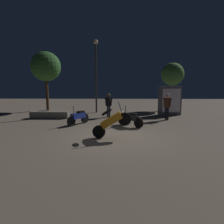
{
  "coord_description": "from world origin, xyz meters",
  "views": [
    {
      "loc": [
        -0.03,
        -8.49,
        2.4
      ],
      "look_at": [
        -0.2,
        0.75,
        1.0
      ],
      "focal_mm": 31.78,
      "sensor_mm": 36.0,
      "label": 1
    }
  ],
  "objects_px": {
    "motorcycle_blue_parked_left": "(78,117)",
    "person_bystander_far": "(109,103)",
    "motorcycle_black_parked_right": "(130,118)",
    "person_rider_beside": "(167,104)",
    "kiosk_billboard": "(170,101)",
    "motorcycle_orange_foreground": "(111,121)",
    "streetlamp_near": "(96,68)"
  },
  "relations": [
    {
      "from": "motorcycle_black_parked_right",
      "to": "person_bystander_far",
      "type": "height_order",
      "value": "person_bystander_far"
    },
    {
      "from": "streetlamp_near",
      "to": "motorcycle_orange_foreground",
      "type": "bearing_deg",
      "value": -79.65
    },
    {
      "from": "motorcycle_blue_parked_left",
      "to": "motorcycle_black_parked_right",
      "type": "xyz_separation_m",
      "value": [
        2.92,
        -0.43,
        0.0
      ]
    },
    {
      "from": "motorcycle_blue_parked_left",
      "to": "person_bystander_far",
      "type": "bearing_deg",
      "value": 179.5
    },
    {
      "from": "kiosk_billboard",
      "to": "person_bystander_far",
      "type": "bearing_deg",
      "value": 4.36
    },
    {
      "from": "person_rider_beside",
      "to": "streetlamp_near",
      "type": "relative_size",
      "value": 0.3
    },
    {
      "from": "kiosk_billboard",
      "to": "motorcycle_blue_parked_left",
      "type": "bearing_deg",
      "value": 21.32
    },
    {
      "from": "motorcycle_blue_parked_left",
      "to": "person_rider_beside",
      "type": "height_order",
      "value": "person_rider_beside"
    },
    {
      "from": "person_bystander_far",
      "to": "person_rider_beside",
      "type": "bearing_deg",
      "value": 109.84
    },
    {
      "from": "motorcycle_black_parked_right",
      "to": "person_rider_beside",
      "type": "height_order",
      "value": "person_rider_beside"
    },
    {
      "from": "streetlamp_near",
      "to": "kiosk_billboard",
      "type": "distance_m",
      "value": 6.12
    },
    {
      "from": "motorcycle_black_parked_right",
      "to": "motorcycle_blue_parked_left",
      "type": "bearing_deg",
      "value": 33.88
    },
    {
      "from": "motorcycle_orange_foreground",
      "to": "person_rider_beside",
      "type": "bearing_deg",
      "value": 57.55
    },
    {
      "from": "kiosk_billboard",
      "to": "motorcycle_black_parked_right",
      "type": "bearing_deg",
      "value": 42.59
    },
    {
      "from": "kiosk_billboard",
      "to": "person_rider_beside",
      "type": "bearing_deg",
      "value": 62.2
    },
    {
      "from": "motorcycle_orange_foreground",
      "to": "person_bystander_far",
      "type": "bearing_deg",
      "value": 99.7
    },
    {
      "from": "person_rider_beside",
      "to": "motorcycle_blue_parked_left",
      "type": "bearing_deg",
      "value": 159.25
    },
    {
      "from": "motorcycle_black_parked_right",
      "to": "kiosk_billboard",
      "type": "xyz_separation_m",
      "value": [
        3.15,
        3.88,
        0.61
      ]
    },
    {
      "from": "motorcycle_blue_parked_left",
      "to": "person_bystander_far",
      "type": "relative_size",
      "value": 0.89
    },
    {
      "from": "motorcycle_orange_foreground",
      "to": "person_rider_beside",
      "type": "relative_size",
      "value": 0.99
    },
    {
      "from": "motorcycle_blue_parked_left",
      "to": "kiosk_billboard",
      "type": "bearing_deg",
      "value": 152.69
    },
    {
      "from": "motorcycle_orange_foreground",
      "to": "streetlamp_near",
      "type": "distance_m",
      "value": 8.02
    },
    {
      "from": "person_rider_beside",
      "to": "motorcycle_orange_foreground",
      "type": "bearing_deg",
      "value": -165.04
    },
    {
      "from": "motorcycle_blue_parked_left",
      "to": "person_bystander_far",
      "type": "distance_m",
      "value": 2.99
    },
    {
      "from": "motorcycle_blue_parked_left",
      "to": "motorcycle_black_parked_right",
      "type": "relative_size",
      "value": 1.11
    },
    {
      "from": "person_bystander_far",
      "to": "motorcycle_orange_foreground",
      "type": "bearing_deg",
      "value": 37.59
    },
    {
      "from": "motorcycle_black_parked_right",
      "to": "streetlamp_near",
      "type": "xyz_separation_m",
      "value": [
        -2.33,
        5.05,
        3.06
      ]
    },
    {
      "from": "motorcycle_orange_foreground",
      "to": "person_bystander_far",
      "type": "distance_m",
      "value": 5.26
    },
    {
      "from": "motorcycle_blue_parked_left",
      "to": "person_rider_beside",
      "type": "relative_size",
      "value": 0.86
    },
    {
      "from": "person_bystander_far",
      "to": "motorcycle_blue_parked_left",
      "type": "bearing_deg",
      "value": 0.65
    },
    {
      "from": "person_bystander_far",
      "to": "streetlamp_near",
      "type": "bearing_deg",
      "value": -120.05
    },
    {
      "from": "person_bystander_far",
      "to": "streetlamp_near",
      "type": "height_order",
      "value": "streetlamp_near"
    }
  ]
}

